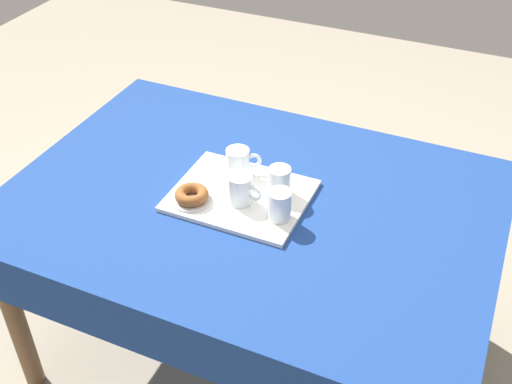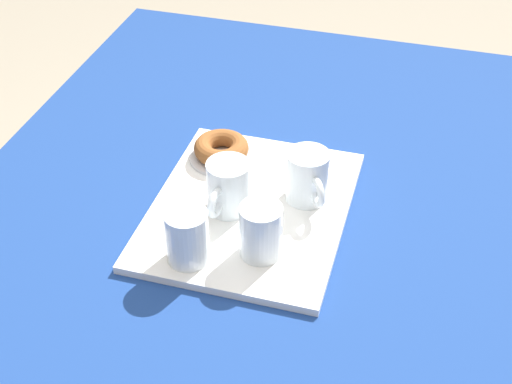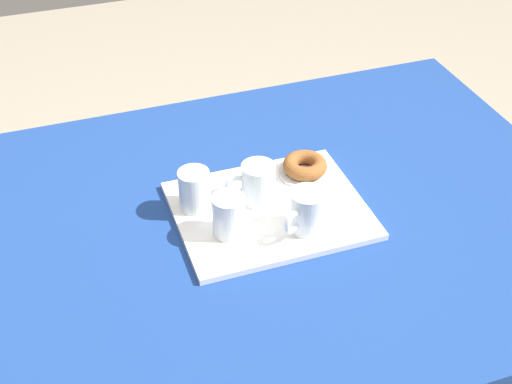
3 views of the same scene
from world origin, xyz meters
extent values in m
cube|color=navy|center=(0.00, 0.00, 0.70)|extent=(1.49, 1.06, 0.04)
cube|color=navy|center=(0.00, 0.53, 0.61)|extent=(1.49, 0.01, 0.14)
cylinder|color=brown|center=(0.65, 0.44, 0.34)|extent=(0.06, 0.06, 0.68)
cube|color=white|center=(0.03, 0.01, 0.73)|extent=(0.41, 0.33, 0.01)
cylinder|color=white|center=(0.08, -0.08, 0.78)|extent=(0.07, 0.07, 0.09)
cylinder|color=#B27523|center=(0.08, -0.08, 0.78)|extent=(0.06, 0.06, 0.07)
torus|color=white|center=(0.04, -0.10, 0.79)|extent=(0.05, 0.04, 0.05)
cylinder|color=white|center=(0.02, 0.04, 0.78)|extent=(0.07, 0.07, 0.09)
cylinder|color=#B27523|center=(0.02, 0.04, 0.78)|extent=(0.06, 0.06, 0.07)
torus|color=white|center=(-0.03, 0.05, 0.79)|extent=(0.05, 0.02, 0.05)
cylinder|color=white|center=(-0.08, -0.04, 0.78)|extent=(0.07, 0.07, 0.09)
cylinder|color=silver|center=(-0.08, -0.04, 0.77)|extent=(0.06, 0.06, 0.06)
cylinder|color=white|center=(-0.12, 0.07, 0.78)|extent=(0.07, 0.07, 0.09)
cylinder|color=silver|center=(-0.12, 0.07, 0.76)|extent=(0.06, 0.06, 0.04)
cylinder|color=silver|center=(0.15, 0.10, 0.74)|extent=(0.12, 0.12, 0.01)
torus|color=brown|center=(0.15, 0.10, 0.76)|extent=(0.10, 0.10, 0.03)
camera|label=1|loc=(-0.63, 1.39, 1.91)|focal=44.33mm
camera|label=2|loc=(-0.89, -0.26, 1.54)|focal=51.08mm
camera|label=3|loc=(-0.39, -1.10, 1.71)|focal=49.48mm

